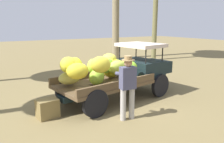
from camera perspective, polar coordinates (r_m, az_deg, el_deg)
ground_plane at (r=7.20m, az=-0.72°, el=-8.30°), size 60.00×60.00×0.00m
truck at (r=7.47m, az=1.80°, el=0.06°), size 4.61×2.31×1.84m
farmer at (r=5.79m, az=4.06°, el=-3.22°), size 0.52×0.48×1.73m
wooden_crate at (r=6.36m, az=-16.36°, el=-9.17°), size 0.60×0.49×0.52m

